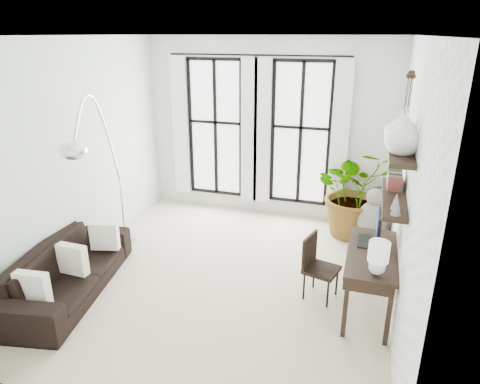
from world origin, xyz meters
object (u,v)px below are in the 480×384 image
at_px(sofa, 68,270).
at_px(desk, 371,258).
at_px(plant, 357,192).
at_px(desk_chair, 316,263).
at_px(arc_lamp, 96,136).
at_px(buddha, 372,222).

height_order(sofa, desk, desk).
distance_m(sofa, desk, 3.84).
distance_m(plant, desk_chair, 2.08).
xyz_separation_m(sofa, plant, (3.46, 2.92, 0.45)).
distance_m(plant, desk, 2.20).
bearing_deg(arc_lamp, buddha, 26.17).
bearing_deg(desk, buddha, 89.92).
distance_m(desk, arc_lamp, 3.84).
bearing_deg(sofa, buddha, -66.34).
relative_size(sofa, desk, 1.66).
relative_size(plant, desk, 1.15).
relative_size(desk_chair, arc_lamp, 0.34).
bearing_deg(desk, desk_chair, 166.80).
bearing_deg(sofa, arc_lamp, -18.25).
distance_m(desk_chair, buddha, 1.80).
height_order(sofa, desk_chair, desk_chair).
bearing_deg(plant, arc_lamp, -147.40).
distance_m(desk_chair, arc_lamp, 3.34).
relative_size(desk, buddha, 1.39).
xyz_separation_m(desk_chair, arc_lamp, (-2.99, -0.12, 1.47)).
distance_m(arc_lamp, buddha, 4.34).
relative_size(plant, desk_chair, 1.83).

